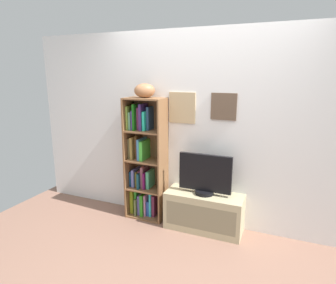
{
  "coord_description": "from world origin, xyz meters",
  "views": [
    {
      "loc": [
        0.88,
        -2.16,
        1.84
      ],
      "look_at": [
        -0.38,
        0.85,
        1.06
      ],
      "focal_mm": 30.86,
      "sensor_mm": 36.0,
      "label": 1
    }
  ],
  "objects": [
    {
      "name": "ground",
      "position": [
        0.0,
        0.0,
        -0.02
      ],
      "size": [
        5.2,
        5.2,
        0.04
      ],
      "primitive_type": "cube",
      "color": "#825D4D"
    },
    {
      "name": "back_wall",
      "position": [
        -0.0,
        1.13,
        1.17
      ],
      "size": [
        4.8,
        0.08,
        2.34
      ],
      "color": "white",
      "rests_on": "ground"
    },
    {
      "name": "bookshelf",
      "position": [
        -0.77,
        0.98,
        0.72
      ],
      "size": [
        0.5,
        0.3,
        1.55
      ],
      "color": "brown",
      "rests_on": "ground"
    },
    {
      "name": "football",
      "position": [
        -0.73,
        0.95,
        1.64
      ],
      "size": [
        0.3,
        0.28,
        0.17
      ],
      "primitive_type": "ellipsoid",
      "rotation": [
        0.0,
        0.0,
        0.58
      ],
      "color": "#96623F",
      "rests_on": "bookshelf"
    },
    {
      "name": "tv_stand",
      "position": [
        0.05,
        0.92,
        0.23
      ],
      "size": [
        0.91,
        0.36,
        0.46
      ],
      "color": "tan",
      "rests_on": "ground"
    },
    {
      "name": "television",
      "position": [
        0.05,
        0.92,
        0.69
      ],
      "size": [
        0.62,
        0.22,
        0.48
      ],
      "color": "black",
      "rests_on": "tv_stand"
    }
  ]
}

